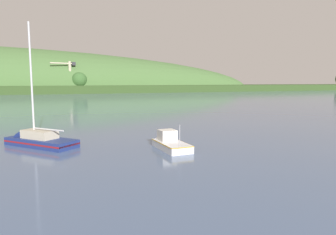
# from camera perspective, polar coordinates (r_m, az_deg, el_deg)

# --- Properties ---
(dockside_crane) EXTENTS (14.32, 4.71, 18.42)m
(dockside_crane) POSITION_cam_1_polar(r_m,az_deg,el_deg) (186.79, -18.19, 7.22)
(dockside_crane) COLOR #4C4C51
(dockside_crane) RESTS_ON ground
(sailboat_midwater_white) EXTENTS (7.48, 8.36, 13.37)m
(sailboat_midwater_white) POSITION_cam_1_polar(r_m,az_deg,el_deg) (33.14, -23.97, -4.48)
(sailboat_midwater_white) COLOR navy
(sailboat_midwater_white) RESTS_ON ground
(fishing_boat_moored) EXTENTS (2.21, 5.23, 3.31)m
(fishing_boat_moored) POSITION_cam_1_polar(r_m,az_deg,el_deg) (28.89, 0.22, -5.06)
(fishing_boat_moored) COLOR white
(fishing_boat_moored) RESTS_ON ground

